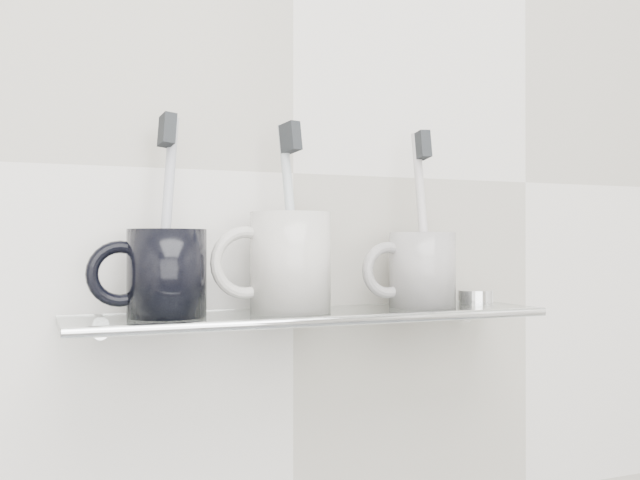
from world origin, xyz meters
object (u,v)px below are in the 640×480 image
shelf_glass (314,316)px  mug_center (290,262)px  mug_left (167,273)px  mug_right (422,270)px

shelf_glass → mug_center: bearing=168.2°
shelf_glass → mug_left: 0.16m
mug_right → shelf_glass: bearing=166.8°
mug_center → shelf_glass: bearing=-13.3°
mug_center → mug_right: size_ratio=1.24×
shelf_glass → mug_center: (-0.02, 0.00, 0.06)m
shelf_glass → mug_center: mug_center is taller
mug_left → mug_center: (0.13, 0.00, 0.01)m
mug_center → mug_right: 0.16m
shelf_glass → mug_center: size_ratio=4.83×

